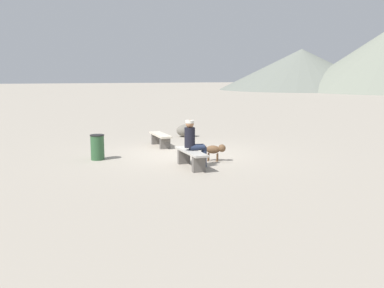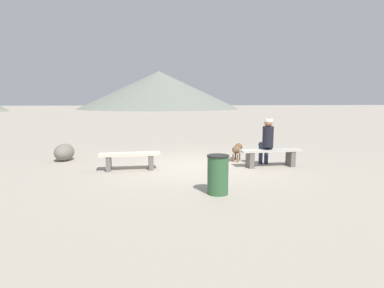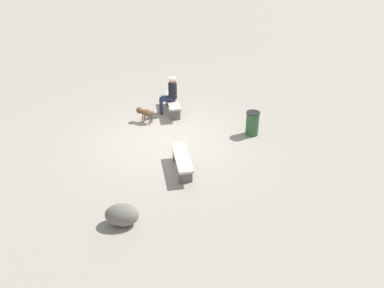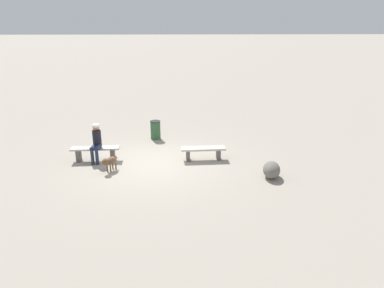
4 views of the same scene
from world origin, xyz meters
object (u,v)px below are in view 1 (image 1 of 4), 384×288
at_px(bench_right, 191,156).
at_px(bench_left, 160,138).
at_px(seated_person, 193,140).
at_px(dog, 216,149).
at_px(boulder, 186,131).
at_px(trash_bin, 97,147).

bearing_deg(bench_right, bench_left, 176.14).
distance_m(seated_person, dog, 1.12).
xyz_separation_m(bench_left, boulder, (-2.01, 1.55, -0.06)).
xyz_separation_m(bench_right, seated_person, (-0.08, 0.09, 0.43)).
bearing_deg(boulder, bench_left, -37.65).
xyz_separation_m(seated_person, trash_bin, (-1.84, -2.39, -0.37)).
bearing_deg(bench_right, dog, 121.45).
height_order(seated_person, trash_bin, seated_person).
bearing_deg(bench_left, seated_person, -2.42).
relative_size(bench_right, trash_bin, 2.22).
distance_m(bench_left, dog, 3.19).
distance_m(seated_person, trash_bin, 3.04).
bearing_deg(trash_bin, dog, 68.78).
relative_size(bench_right, seated_person, 1.28).
distance_m(bench_left, seated_person, 3.66).
bearing_deg(seated_person, boulder, 170.13).
xyz_separation_m(bench_left, bench_right, (3.72, -0.06, 0.01)).
height_order(bench_left, seated_person, seated_person).
xyz_separation_m(bench_right, trash_bin, (-1.93, -2.30, 0.06)).
bearing_deg(bench_left, boulder, 139.47).
xyz_separation_m(bench_left, seated_person, (3.63, 0.03, 0.44)).
bearing_deg(boulder, bench_right, -15.73).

